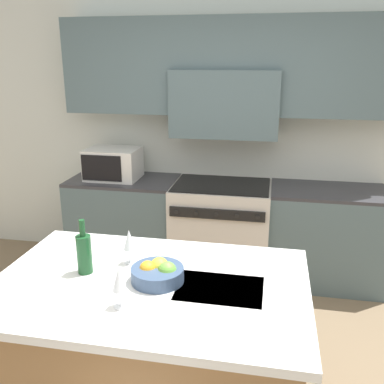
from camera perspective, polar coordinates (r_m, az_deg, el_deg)
name	(u,v)px	position (r m, az deg, el deg)	size (l,w,h in m)	color
back_cabinetry	(227,110)	(4.16, 4.66, 10.83)	(10.00, 0.46, 2.70)	silver
back_counter	(221,229)	(4.19, 3.90, -4.94)	(3.01, 0.62, 0.91)	#4C6066
range_stove	(221,230)	(4.17, 3.86, -5.02)	(0.92, 0.70, 0.92)	beige
microwave	(113,164)	(4.26, -10.47, 3.73)	(0.50, 0.39, 0.30)	silver
kitchen_island	(152,354)	(2.57, -5.37, -20.73)	(1.66, 1.10, 0.92)	olive
wine_bottle	(84,253)	(2.41, -14.18, -7.87)	(0.08, 0.08, 0.31)	#194723
wine_glass_near	(119,281)	(2.05, -9.70, -11.57)	(0.07, 0.07, 0.21)	white
wine_glass_far	(129,241)	(2.45, -8.38, -6.44)	(0.07, 0.07, 0.21)	white
fruit_bowl	(158,273)	(2.29, -4.55, -10.67)	(0.28, 0.28, 0.11)	#384C6B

